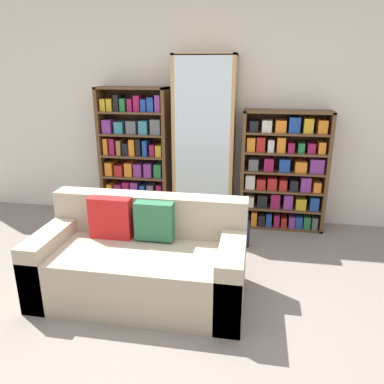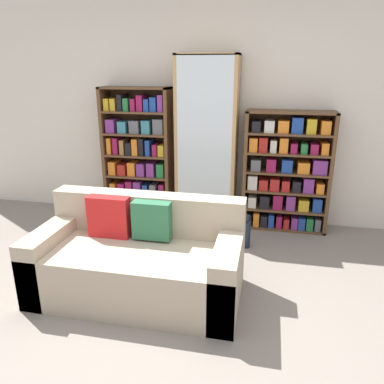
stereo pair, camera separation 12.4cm
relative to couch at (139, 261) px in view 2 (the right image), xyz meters
The scene contains 7 objects.
ground_plane 0.66m from the couch, 67.19° to the right, with size 16.00×16.00×0.00m, color gray.
wall_back 2.17m from the couch, 83.01° to the left, with size 7.03×0.06×2.70m.
couch is the anchor object (origin of this frame).
bookshelf_left 1.84m from the couch, 108.91° to the left, with size 0.85×0.32×1.63m.
display_cabinet 1.82m from the couch, 80.14° to the left, with size 0.71×0.36×1.99m.
bookshelf_right 2.11m from the couch, 53.84° to the left, with size 0.98×0.32×1.39m.
wine_bottle 1.34m from the couch, 51.08° to the left, with size 0.08×0.08×0.38m.
Camera 2 is at (0.78, -2.10, 1.84)m, focal length 35.00 mm.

